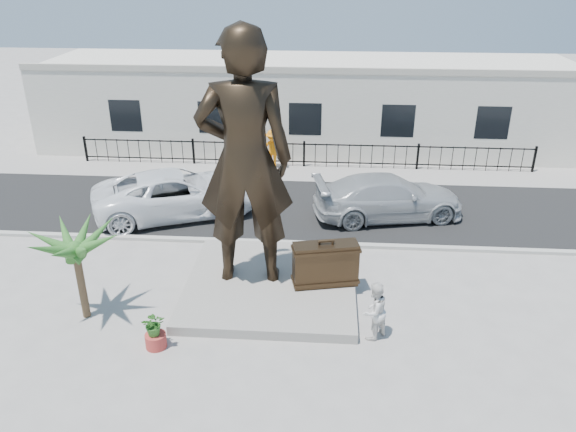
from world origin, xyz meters
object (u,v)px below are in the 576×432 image
at_px(statue, 245,160).
at_px(tourist, 374,311).
at_px(suitcase, 325,264).
at_px(car_white, 177,193).

relative_size(statue, tourist, 4.55).
relative_size(statue, suitcase, 3.93).
height_order(statue, tourist, statue).
bearing_deg(statue, car_white, -59.50).
distance_m(statue, suitcase, 3.98).
xyz_separation_m(statue, tourist, (3.75, -2.50, -3.29)).
bearing_deg(suitcase, statue, 159.80).
height_order(tourist, car_white, car_white).
distance_m(statue, car_white, 6.95).
bearing_deg(tourist, suitcase, -101.61).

